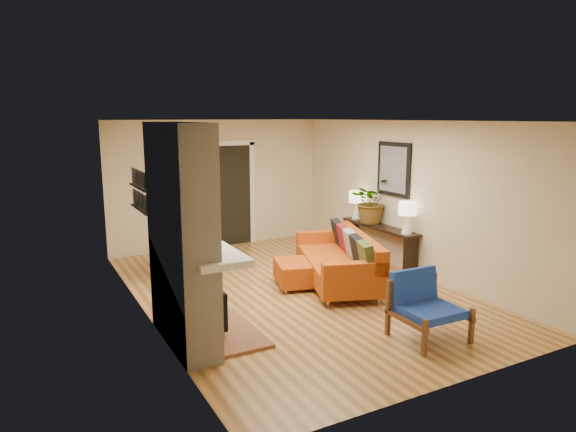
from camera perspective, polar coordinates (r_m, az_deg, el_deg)
name	(u,v)px	position (r m, az deg, el deg)	size (l,w,h in m)	color
room_shell	(257,189)	(10.33, -3.43, 3.07)	(6.50, 6.50, 6.50)	tan
fireplace	(185,241)	(6.07, -11.40, -2.77)	(1.09, 1.68, 2.60)	white
sofa	(342,260)	(8.36, 6.05, -4.86)	(1.64, 2.42, 0.88)	silver
ottoman	(302,272)	(8.23, 1.52, -6.20)	(0.97, 0.97, 0.40)	silver
blue_chair	(424,302)	(6.56, 14.84, -9.23)	(0.78, 0.77, 0.81)	brown
dining_table	(178,243)	(8.93, -12.08, -3.00)	(0.92, 1.57, 0.82)	brown
console_table	(379,233)	(9.45, 10.12, -1.92)	(0.34, 1.85, 0.72)	black
lamp_near	(407,214)	(8.81, 13.12, 0.25)	(0.30, 0.30, 0.54)	white
lamp_far	(357,201)	(9.92, 7.64, 1.62)	(0.30, 0.30, 0.54)	white
houseplant	(371,201)	(9.54, 9.19, 1.70)	(0.75, 0.65, 0.84)	#1E5919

